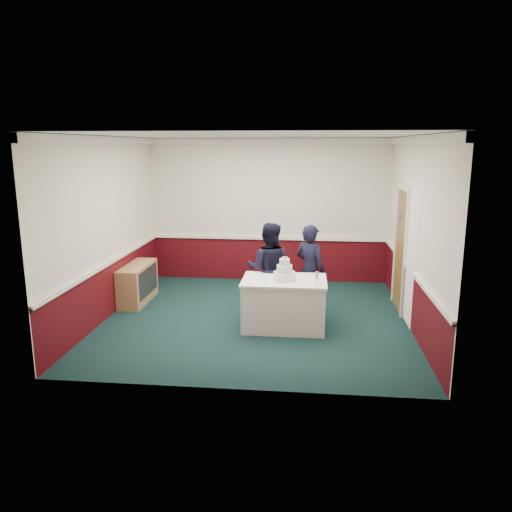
# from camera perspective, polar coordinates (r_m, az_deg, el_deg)

# --- Properties ---
(ground) EXTENTS (5.00, 5.00, 0.00)m
(ground) POSITION_cam_1_polar(r_m,az_deg,el_deg) (8.45, -0.01, -7.15)
(ground) COLOR #132D2F
(ground) RESTS_ON ground
(room_shell) EXTENTS (5.00, 5.00, 3.00)m
(room_shell) POSITION_cam_1_polar(r_m,az_deg,el_deg) (8.60, 0.94, 6.66)
(room_shell) COLOR silver
(room_shell) RESTS_ON ground
(sideboard) EXTENTS (0.41, 1.20, 0.70)m
(sideboard) POSITION_cam_1_polar(r_m,az_deg,el_deg) (9.50, -13.36, -3.04)
(sideboard) COLOR #A87951
(sideboard) RESTS_ON ground
(cake_table) EXTENTS (1.32, 0.92, 0.79)m
(cake_table) POSITION_cam_1_polar(r_m,az_deg,el_deg) (7.96, 3.22, -5.37)
(cake_table) COLOR white
(cake_table) RESTS_ON ground
(wedding_cake) EXTENTS (0.35, 0.35, 0.36)m
(wedding_cake) POSITION_cam_1_polar(r_m,az_deg,el_deg) (7.82, 3.27, -1.89)
(wedding_cake) COLOR white
(wedding_cake) RESTS_ON cake_table
(cake_knife) EXTENTS (0.04, 0.22, 0.00)m
(cake_knife) POSITION_cam_1_polar(r_m,az_deg,el_deg) (7.66, 2.96, -3.04)
(cake_knife) COLOR silver
(cake_knife) RESTS_ON cake_table
(champagne_flute) EXTENTS (0.05, 0.05, 0.21)m
(champagne_flute) POSITION_cam_1_polar(r_m,az_deg,el_deg) (7.54, 6.96, -2.31)
(champagne_flute) COLOR silver
(champagne_flute) RESTS_ON cake_table
(person_man) EXTENTS (0.84, 0.69, 1.59)m
(person_man) POSITION_cam_1_polar(r_m,az_deg,el_deg) (8.47, 1.49, -1.50)
(person_man) COLOR black
(person_man) RESTS_ON ground
(person_woman) EXTENTS (0.67, 0.62, 1.55)m
(person_woman) POSITION_cam_1_polar(r_m,az_deg,el_deg) (8.60, 6.19, -1.49)
(person_woman) COLOR black
(person_woman) RESTS_ON ground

